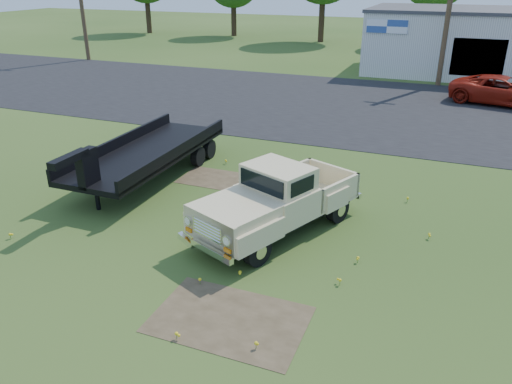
# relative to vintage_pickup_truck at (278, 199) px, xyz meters

# --- Properties ---
(ground) EXTENTS (140.00, 140.00, 0.00)m
(ground) POSITION_rel_vintage_pickup_truck_xyz_m (-1.16, -0.82, -0.92)
(ground) COLOR #2C4817
(ground) RESTS_ON ground
(asphalt_lot) EXTENTS (90.00, 14.00, 0.02)m
(asphalt_lot) POSITION_rel_vintage_pickup_truck_xyz_m (-1.16, 14.18, -0.92)
(asphalt_lot) COLOR black
(asphalt_lot) RESTS_ON ground
(dirt_patch_a) EXTENTS (3.00, 2.00, 0.01)m
(dirt_patch_a) POSITION_rel_vintage_pickup_truck_xyz_m (0.34, -3.82, -0.92)
(dirt_patch_a) COLOR #443824
(dirt_patch_a) RESTS_ON ground
(dirt_patch_b) EXTENTS (2.20, 1.60, 0.01)m
(dirt_patch_b) POSITION_rel_vintage_pickup_truck_xyz_m (-3.16, 2.68, -0.92)
(dirt_patch_b) COLOR #443824
(dirt_patch_b) RESTS_ON ground
(commercial_building) EXTENTS (14.20, 8.20, 4.15)m
(commercial_building) POSITION_rel_vintage_pickup_truck_xyz_m (4.84, 26.17, 1.18)
(commercial_building) COLOR beige
(commercial_building) RESTS_ON ground
(utility_pole_mid) EXTENTS (1.60, 0.30, 9.00)m
(utility_pole_mid) POSITION_rel_vintage_pickup_truck_xyz_m (2.84, 21.18, 3.68)
(utility_pole_mid) COLOR #40301E
(utility_pole_mid) RESTS_ON ground
(vintage_pickup_truck) EXTENTS (3.82, 5.46, 1.85)m
(vintage_pickup_truck) POSITION_rel_vintage_pickup_truck_xyz_m (0.00, 0.00, 0.00)
(vintage_pickup_truck) COLOR #C4B483
(vintage_pickup_truck) RESTS_ON ground
(flatbed_trailer) EXTENTS (2.42, 7.16, 1.95)m
(flatbed_trailer) POSITION_rel_vintage_pickup_truck_xyz_m (-5.25, 2.05, 0.05)
(flatbed_trailer) COLOR black
(flatbed_trailer) RESTS_ON ground
(red_pickup) EXTENTS (5.47, 3.35, 1.41)m
(red_pickup) POSITION_rel_vintage_pickup_truck_xyz_m (6.12, 17.32, -0.22)
(red_pickup) COLOR maroon
(red_pickup) RESTS_ON ground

